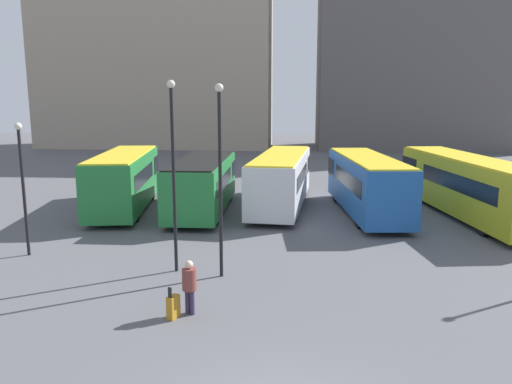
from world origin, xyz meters
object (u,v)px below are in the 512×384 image
(bus_0, at_px, (125,179))
(bus_1, at_px, (203,183))
(lamp_post_2, at_px, (220,168))
(bus_4, at_px, (467,184))
(bus_3, at_px, (366,183))
(traveler, at_px, (189,282))
(suitcase, at_px, (173,307))
(lamp_post_1, at_px, (173,164))
(bus_2, at_px, (282,178))
(lamp_post_0, at_px, (23,178))

(bus_0, relative_size, bus_1, 1.06)
(lamp_post_2, bearing_deg, bus_0, 123.98)
(bus_4, bearing_deg, lamp_post_2, 123.34)
(bus_3, relative_size, lamp_post_2, 1.56)
(lamp_post_2, bearing_deg, traveler, -98.06)
(bus_0, bearing_deg, bus_4, -98.39)
(bus_1, xyz_separation_m, traveler, (2.03, -13.11, -0.62))
(bus_3, relative_size, suitcase, 10.69)
(lamp_post_2, bearing_deg, bus_4, 41.41)
(bus_4, bearing_deg, bus_3, 79.98)
(bus_0, distance_m, lamp_post_1, 11.32)
(lamp_post_1, bearing_deg, bus_0, 117.94)
(bus_2, relative_size, bus_4, 0.84)
(bus_1, xyz_separation_m, suitcase, (1.62, -13.43, -1.23))
(bus_4, height_order, lamp_post_0, lamp_post_0)
(bus_3, bearing_deg, bus_1, 86.52)
(bus_3, bearing_deg, traveler, 147.66)
(bus_3, relative_size, traveler, 6.40)
(bus_1, height_order, bus_3, bus_3)
(lamp_post_0, relative_size, lamp_post_2, 0.79)
(bus_0, bearing_deg, traveler, -162.32)
(bus_1, relative_size, suitcase, 9.56)
(bus_1, xyz_separation_m, lamp_post_0, (-5.45, -8.19, 1.52))
(bus_3, xyz_separation_m, lamp_post_2, (-6.32, -10.30, 2.13))
(bus_4, height_order, lamp_post_1, lamp_post_1)
(lamp_post_1, bearing_deg, lamp_post_0, 167.61)
(bus_4, bearing_deg, lamp_post_1, 118.35)
(bus_4, bearing_deg, bus_1, 82.55)
(suitcase, bearing_deg, bus_4, -19.29)
(bus_1, xyz_separation_m, lamp_post_2, (2.47, -9.97, 2.23))
(lamp_post_1, xyz_separation_m, lamp_post_2, (1.69, -0.41, -0.07))
(bus_3, relative_size, bus_4, 0.80)
(bus_1, bearing_deg, traveler, -172.11)
(traveler, bearing_deg, lamp_post_2, 14.87)
(bus_2, xyz_separation_m, bus_3, (4.57, -1.32, 0.02))
(bus_1, xyz_separation_m, lamp_post_1, (0.79, -9.56, 2.29))
(bus_4, distance_m, lamp_post_2, 15.44)
(bus_3, height_order, traveler, bus_3)
(traveler, bearing_deg, suitcase, 151.06)
(bus_2, height_order, lamp_post_0, lamp_post_0)
(suitcase, relative_size, lamp_post_0, 0.18)
(bus_0, relative_size, bus_2, 0.91)
(bus_0, relative_size, lamp_post_1, 1.45)
(suitcase, bearing_deg, traveler, -28.94)
(bus_4, relative_size, traveler, 7.96)
(bus_4, bearing_deg, bus_0, 81.59)
(bus_1, xyz_separation_m, bus_3, (8.80, 0.33, 0.10))
(suitcase, relative_size, lamp_post_1, 0.14)
(bus_1, relative_size, bus_4, 0.72)
(bus_1, relative_size, traveler, 5.73)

